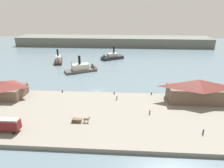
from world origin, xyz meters
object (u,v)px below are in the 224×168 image
at_px(street_tram, 4,124).
at_px(pedestrian_near_east_shed, 203,132).
at_px(ferry_shed_central_terminal, 197,90).
at_px(pedestrian_near_west_shed, 117,98).
at_px(mooring_post_center_east, 114,93).
at_px(ferry_shed_west_terminal, 5,89).
at_px(ferry_moored_west, 58,60).
at_px(mooring_post_center_west, 62,91).
at_px(mooring_post_west, 151,94).
at_px(ferry_outer_harbor, 110,57).
at_px(ferry_near_quay, 85,69).
at_px(horse_cart, 80,119).
at_px(pedestrian_walking_west, 150,112).

xyz_separation_m(street_tram, pedestrian_near_east_shed, (57.36, 2.37, -1.68)).
distance_m(ferry_shed_central_terminal, pedestrian_near_west_shed, 30.79).
bearing_deg(pedestrian_near_east_shed, pedestrian_near_west_shed, 140.70).
bearing_deg(mooring_post_center_east, ferry_shed_west_terminal, -172.94).
relative_size(ferry_shed_central_terminal, street_tram, 2.50).
bearing_deg(pedestrian_near_east_shed, ferry_moored_west, 130.80).
bearing_deg(ferry_shed_central_terminal, ferry_moored_west, 142.15).
height_order(pedestrian_near_east_shed, mooring_post_center_west, pedestrian_near_east_shed).
height_order(ferry_shed_central_terminal, mooring_post_west, ferry_shed_central_terminal).
distance_m(pedestrian_near_west_shed, mooring_post_center_east, 5.34).
distance_m(pedestrian_near_west_shed, mooring_post_west, 15.16).
bearing_deg(ferry_shed_west_terminal, mooring_post_center_east, 7.06).
bearing_deg(ferry_shed_west_terminal, ferry_outer_harbor, 61.13).
xyz_separation_m(mooring_post_center_west, ferry_near_quay, (3.28, 33.72, -0.22)).
height_order(ferry_shed_west_terminal, mooring_post_center_east, ferry_shed_west_terminal).
height_order(street_tram, pedestrian_near_east_shed, street_tram).
distance_m(horse_cart, mooring_post_west, 33.63).
bearing_deg(pedestrian_near_east_shed, ferry_shed_west_terminal, 163.61).
relative_size(street_tram, mooring_post_center_west, 9.84).
relative_size(ferry_shed_west_terminal, ferry_near_quay, 0.74).
height_order(ferry_shed_west_terminal, ferry_moored_west, ferry_moored_west).
xyz_separation_m(horse_cart, pedestrian_near_west_shed, (10.81, 17.01, -0.15)).
relative_size(ferry_shed_west_terminal, ferry_outer_harbor, 0.85).
bearing_deg(street_tram, mooring_post_west, 32.36).
relative_size(ferry_shed_central_terminal, ferry_outer_harbor, 1.27).
bearing_deg(horse_cart, street_tram, -162.95).
bearing_deg(ferry_shed_central_terminal, mooring_post_center_east, 172.45).
height_order(mooring_post_center_east, ferry_moored_west, ferry_moored_west).
relative_size(ferry_shed_central_terminal, pedestrian_near_west_shed, 13.00).
bearing_deg(mooring_post_center_west, ferry_moored_west, 109.58).
height_order(pedestrian_near_west_shed, ferry_outer_harbor, ferry_outer_harbor).
xyz_separation_m(street_tram, pedestrian_walking_west, (43.29, 12.87, -1.71)).
xyz_separation_m(horse_cart, ferry_moored_west, (-31.03, 74.21, -0.48)).
height_order(ferry_shed_central_terminal, mooring_post_center_west, ferry_shed_central_terminal).
relative_size(ferry_shed_central_terminal, pedestrian_walking_west, 13.34).
bearing_deg(pedestrian_near_east_shed, ferry_shed_central_terminal, 77.54).
bearing_deg(pedestrian_walking_west, ferry_shed_west_terminal, 169.70).
distance_m(mooring_post_west, mooring_post_center_west, 37.56).
xyz_separation_m(mooring_post_center_west, ferry_outer_harbor, (15.62, 61.58, -0.19)).
relative_size(horse_cart, ferry_moored_west, 0.37).
bearing_deg(street_tram, ferry_shed_west_terminal, 119.94).
relative_size(pedestrian_near_east_shed, mooring_post_center_east, 1.91).
bearing_deg(ferry_shed_central_terminal, ferry_near_quay, 142.94).
height_order(street_tram, mooring_post_center_west, street_tram).
bearing_deg(pedestrian_walking_west, street_tram, -163.44).
bearing_deg(mooring_post_west, pedestrian_near_west_shed, -158.39).
distance_m(pedestrian_near_east_shed, ferry_outer_harbor, 94.32).
xyz_separation_m(pedestrian_near_east_shed, ferry_moored_west, (-67.54, 78.23, -0.34)).
height_order(horse_cart, ferry_near_quay, ferry_near_quay).
distance_m(street_tram, ferry_moored_west, 81.27).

